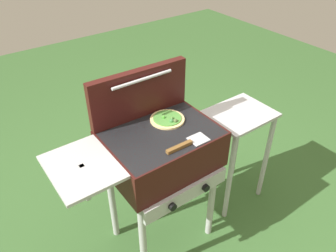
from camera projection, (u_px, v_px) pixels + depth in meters
ground_plane at (162, 232)px, 2.39m from camera, size 8.00×8.00×0.00m
grill at (160, 153)px, 1.94m from camera, size 0.96×0.53×0.90m
grill_lid_open at (139, 93)px, 1.92m from camera, size 0.63×0.09×0.30m
pizza_veggie at (168, 119)px, 1.96m from camera, size 0.21×0.21×0.04m
spatula at (187, 144)px, 1.77m from camera, size 0.26×0.09×0.02m
prep_table at (236, 139)px, 2.39m from camera, size 0.44×0.36×0.78m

